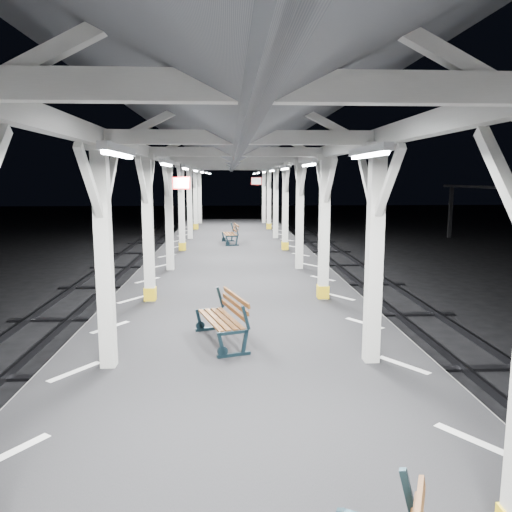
{
  "coord_description": "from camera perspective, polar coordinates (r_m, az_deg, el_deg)",
  "views": [
    {
      "loc": [
        -0.17,
        -9.28,
        3.81
      ],
      "look_at": [
        0.38,
        0.96,
        2.2
      ],
      "focal_mm": 35.0,
      "sensor_mm": 36.0,
      "label": 1
    }
  ],
  "objects": [
    {
      "name": "bench_mid",
      "position": [
        8.65,
        -3.49,
        -6.99
      ],
      "size": [
        0.98,
        1.62,
        0.83
      ],
      "rotation": [
        0.0,
        0.0,
        0.3
      ],
      "color": "black",
      "rests_on": "platform"
    },
    {
      "name": "track_right",
      "position": [
        11.26,
        25.0,
        -11.3
      ],
      "size": [
        2.2,
        60.0,
        0.16
      ],
      "color": "#2D2D33",
      "rests_on": "ground"
    },
    {
      "name": "canopy",
      "position": [
        9.29,
        -2.06,
        13.53
      ],
      "size": [
        5.4,
        49.0,
        4.65
      ],
      "color": "silver",
      "rests_on": "platform"
    },
    {
      "name": "bench_far",
      "position": [
        21.53,
        -2.77,
        2.62
      ],
      "size": [
        0.76,
        1.62,
        0.84
      ],
      "rotation": [
        0.0,
        0.0,
        0.12
      ],
      "color": "black",
      "rests_on": "platform"
    },
    {
      "name": "ground",
      "position": [
        10.03,
        -1.92,
        -13.4
      ],
      "size": [
        120.0,
        120.0,
        0.0
      ],
      "primitive_type": "plane",
      "color": "black",
      "rests_on": "ground"
    },
    {
      "name": "hazard_stripes_right",
      "position": [
        10.04,
        12.3,
        -7.51
      ],
      "size": [
        1.0,
        48.0,
        0.01
      ],
      "primitive_type": "cube",
      "color": "silver",
      "rests_on": "platform"
    },
    {
      "name": "platform",
      "position": [
        9.85,
        -1.93,
        -10.71
      ],
      "size": [
        6.0,
        50.0,
        1.0
      ],
      "primitive_type": "cube",
      "color": "black",
      "rests_on": "ground"
    },
    {
      "name": "hazard_stripes_left",
      "position": [
        9.96,
        -16.32,
        -7.81
      ],
      "size": [
        1.0,
        48.0,
        0.01
      ],
      "primitive_type": "cube",
      "color": "silver",
      "rests_on": "platform"
    }
  ]
}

